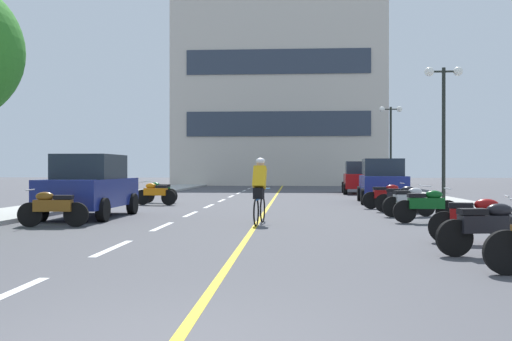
{
  "coord_description": "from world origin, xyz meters",
  "views": [
    {
      "loc": [
        1.21,
        -4.44,
        1.41
      ],
      "look_at": [
        -0.17,
        17.12,
        1.35
      ],
      "focal_mm": 42.16,
      "sensor_mm": 36.0,
      "label": 1
    }
  ],
  "objects": [
    {
      "name": "curb_right",
      "position": [
        7.2,
        24.0,
        0.06
      ],
      "size": [
        2.4,
        72.0,
        0.12
      ],
      "primitive_type": "cube",
      "color": "#A8A8A3",
      "rests_on": "ground"
    },
    {
      "name": "motorcycle_9",
      "position": [
        -4.36,
        19.99,
        0.47
      ],
      "size": [
        1.63,
        0.81,
        0.92
      ],
      "color": "black",
      "rests_on": "ground"
    },
    {
      "name": "motorcycle_7",
      "position": [
        4.45,
        16.86,
        0.47
      ],
      "size": [
        1.7,
        0.6,
        0.92
      ],
      "color": "black",
      "rests_on": "ground"
    },
    {
      "name": "parked_car_far",
      "position": [
        4.91,
        29.92,
        0.92
      ],
      "size": [
        2.1,
        4.28,
        1.82
      ],
      "color": "black",
      "rests_on": "ground"
    },
    {
      "name": "motorcycle_5",
      "position": [
        4.58,
        13.4,
        0.47
      ],
      "size": [
        1.64,
        0.78,
        0.92
      ],
      "color": "black",
      "rests_on": "ground"
    },
    {
      "name": "lane_dash_9",
      "position": [
        -2.0,
        38.0,
        0.0
      ],
      "size": [
        0.14,
        2.2,
        0.01
      ],
      "primitive_type": "cube",
      "color": "silver",
      "rests_on": "ground"
    },
    {
      "name": "ground_plane",
      "position": [
        0.0,
        21.0,
        0.0
      ],
      "size": [
        140.0,
        140.0,
        0.0
      ],
      "primitive_type": "plane",
      "color": "#47474C"
    },
    {
      "name": "motorcycle_3",
      "position": [
        -4.62,
        9.72,
        0.47
      ],
      "size": [
        1.7,
        0.6,
        0.92
      ],
      "color": "black",
      "rests_on": "ground"
    },
    {
      "name": "lane_dash_10",
      "position": [
        -2.0,
        42.0,
        0.0
      ],
      "size": [
        0.14,
        2.2,
        0.01
      ],
      "primitive_type": "cube",
      "color": "silver",
      "rests_on": "ground"
    },
    {
      "name": "motorcycle_8",
      "position": [
        -4.16,
        18.51,
        0.47
      ],
      "size": [
        1.69,
        0.63,
        0.92
      ],
      "color": "black",
      "rests_on": "ground"
    },
    {
      "name": "lane_dash_7",
      "position": [
        -2.0,
        30.0,
        0.0
      ],
      "size": [
        0.14,
        2.2,
        0.01
      ],
      "primitive_type": "cube",
      "color": "silver",
      "rests_on": "ground"
    },
    {
      "name": "lane_dash_4",
      "position": [
        -2.0,
        18.0,
        0.0
      ],
      "size": [
        0.14,
        2.2,
        0.01
      ],
      "primitive_type": "cube",
      "color": "silver",
      "rests_on": "ground"
    },
    {
      "name": "lane_dash_3",
      "position": [
        -2.0,
        14.0,
        0.0
      ],
      "size": [
        0.14,
        2.2,
        0.01
      ],
      "primitive_type": "cube",
      "color": "silver",
      "rests_on": "ground"
    },
    {
      "name": "motorcycle_4",
      "position": [
        4.62,
        11.3,
        0.47
      ],
      "size": [
        1.7,
        0.6,
        0.92
      ],
      "color": "black",
      "rests_on": "ground"
    },
    {
      "name": "lane_dash_6",
      "position": [
        -2.0,
        26.0,
        0.0
      ],
      "size": [
        0.14,
        2.2,
        0.01
      ],
      "primitive_type": "cube",
      "color": "silver",
      "rests_on": "ground"
    },
    {
      "name": "curb_left",
      "position": [
        -7.2,
        24.0,
        0.06
      ],
      "size": [
        2.4,
        72.0,
        0.12
      ],
      "primitive_type": "cube",
      "color": "#A8A8A3",
      "rests_on": "ground"
    },
    {
      "name": "parked_car_mid",
      "position": [
        4.86,
        20.7,
        0.92
      ],
      "size": [
        2.11,
        4.29,
        1.82
      ],
      "color": "black",
      "rests_on": "ground"
    },
    {
      "name": "parked_car_near",
      "position": [
        -4.69,
        12.58,
        0.92
      ],
      "size": [
        1.95,
        4.22,
        1.82
      ],
      "color": "black",
      "rests_on": "ground"
    },
    {
      "name": "lane_dash_2",
      "position": [
        -2.0,
        10.0,
        0.0
      ],
      "size": [
        0.14,
        2.2,
        0.01
      ],
      "primitive_type": "cube",
      "color": "silver",
      "rests_on": "ground"
    },
    {
      "name": "street_lamp_far",
      "position": [
        7.37,
        34.39,
        3.97
      ],
      "size": [
        1.46,
        0.36,
        5.28
      ],
      "color": "black",
      "rests_on": "curb_right"
    },
    {
      "name": "street_lamp_mid",
      "position": [
        7.02,
        19.36,
        3.95
      ],
      "size": [
        1.46,
        0.36,
        5.26
      ],
      "color": "black",
      "rests_on": "curb_right"
    },
    {
      "name": "lane_dash_8",
      "position": [
        -2.0,
        34.0,
        0.0
      ],
      "size": [
        0.14,
        2.2,
        0.01
      ],
      "primitive_type": "cube",
      "color": "silver",
      "rests_on": "ground"
    },
    {
      "name": "lane_dash_1",
      "position": [
        -2.0,
        6.0,
        0.0
      ],
      "size": [
        0.14,
        2.2,
        0.01
      ],
      "primitive_type": "cube",
      "color": "silver",
      "rests_on": "ground"
    },
    {
      "name": "cyclist_rider",
      "position": [
        0.33,
        10.83,
        0.89
      ],
      "size": [
        0.43,
        1.77,
        1.71
      ],
      "color": "black",
      "rests_on": "ground"
    },
    {
      "name": "motorcycle_6",
      "position": [
        4.65,
        14.97,
        0.47
      ],
      "size": [
        1.67,
        0.7,
        0.92
      ],
      "color": "black",
      "rests_on": "ground"
    },
    {
      "name": "motorcycle_2",
      "position": [
        4.6,
        7.03,
        0.47
      ],
      "size": [
        1.68,
        0.65,
        0.92
      ],
      "color": "black",
      "rests_on": "ground"
    },
    {
      "name": "lane_dash_11",
      "position": [
        -2.0,
        46.0,
        0.0
      ],
      "size": [
        0.14,
        2.2,
        0.01
      ],
      "primitive_type": "cube",
      "color": "silver",
      "rests_on": "ground"
    },
    {
      "name": "motorcycle_1",
      "position": [
        4.33,
        5.44,
        0.47
      ],
      "size": [
        1.69,
        0.6,
        0.92
      ],
      "color": "black",
      "rests_on": "ground"
    },
    {
      "name": "centre_line_yellow",
      "position": [
        0.25,
        24.0,
        0.0
      ],
      "size": [
        0.12,
        66.0,
        0.01
      ],
      "primitive_type": "cube",
      "color": "gold",
      "rests_on": "ground"
    },
    {
      "name": "office_building",
      "position": [
        -0.13,
        49.6,
        8.53
      ],
      "size": [
        18.06,
        9.32,
        17.06
      ],
      "color": "beige",
      "rests_on": "ground"
    },
    {
      "name": "lane_dash_0",
      "position": [
        -2.0,
        2.0,
        0.0
      ],
      "size": [
        0.14,
        2.2,
        0.01
      ],
      "primitive_type": "cube",
      "color": "silver",
      "rests_on": "ground"
    },
    {
      "name": "lane_dash_5",
      "position": [
        -2.0,
        22.0,
        0.0
      ],
      "size": [
        0.14,
        2.2,
        0.01
      ],
      "primitive_type": "cube",
      "color": "silver",
      "rests_on": "ground"
    }
  ]
}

